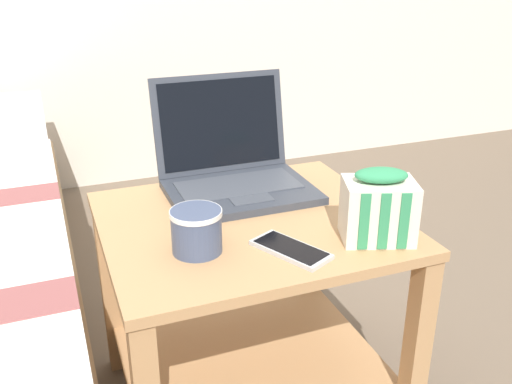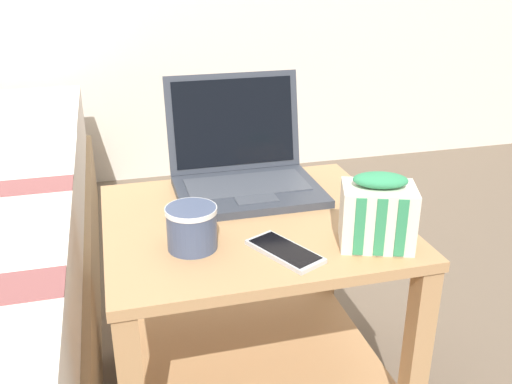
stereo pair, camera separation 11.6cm
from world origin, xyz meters
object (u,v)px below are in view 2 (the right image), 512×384
at_px(laptop, 244,168).
at_px(cell_phone, 285,251).
at_px(snack_bag, 378,213).
at_px(mug_front_left, 192,225).

xyz_separation_m(laptop, cell_phone, (-0.00, -0.34, -0.05)).
bearing_deg(cell_phone, snack_bag, -3.32).
bearing_deg(laptop, snack_bag, -63.11).
bearing_deg(snack_bag, mug_front_left, 166.83).
height_order(laptop, snack_bag, laptop).
xyz_separation_m(mug_front_left, cell_phone, (0.16, -0.07, -0.04)).
height_order(laptop, mug_front_left, laptop).
relative_size(laptop, cell_phone, 1.96).
distance_m(snack_bag, cell_phone, 0.19).
distance_m(laptop, snack_bag, 0.40).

